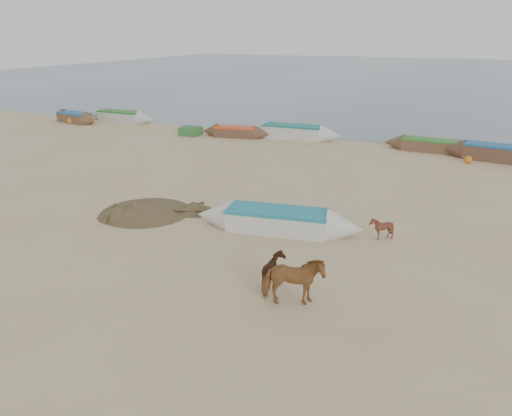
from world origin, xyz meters
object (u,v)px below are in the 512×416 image
Objects in this scene: calf_front at (381,228)px; calf_right at (274,271)px; cow_adult at (293,281)px; near_canoe at (277,220)px.

calf_front is 5.34m from calf_right.
cow_adult is 0.27× the size of near_canoe.
cow_adult is at bearing -8.14° from calf_front.
near_canoe is at bearing -72.75° from calf_front.
near_canoe is at bearing 3.01° from cow_adult.
calf_right is 4.33m from near_canoe.
cow_adult reaches higher than calf_right.
calf_front is at bearing -53.90° from calf_right.
calf_front is 3.82m from near_canoe.
cow_adult is at bearing -162.69° from calf_right.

